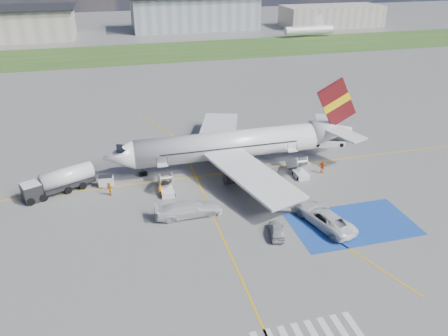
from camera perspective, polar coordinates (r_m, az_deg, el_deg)
The scene contains 21 objects.
ground at distance 51.51m, azimuth 4.50°, elevation -6.52°, with size 400.00×400.00×0.00m, color #60605E.
grass_strip at distance 139.19m, azimuth -8.71°, elevation 14.70°, with size 400.00×30.00×0.01m, color #2D4C1E.
taxiway_line_main at distance 61.39m, azimuth 0.87°, elevation -0.60°, with size 120.00×0.20×0.01m, color gold.
taxiway_line_cross at distance 42.65m, azimuth 2.43°, elevation -14.61°, with size 0.20×60.00×0.01m, color gold.
taxiway_line_diag at distance 61.39m, azimuth 0.87°, elevation -0.60°, with size 0.20×60.00×0.01m, color gold.
staging_box at distance 52.38m, azimuth 16.43°, elevation -7.05°, with size 14.00×8.00×0.01m, color #194197.
terminal_centre at distance 180.31m, azimuth -3.83°, elevation 19.54°, with size 48.00×18.00×12.00m, color gray.
terminal_east at distance 192.51m, azimuth 13.84°, elevation 18.73°, with size 40.00×16.00×8.00m, color #9F9589.
airliner at distance 62.06m, azimuth 1.73°, elevation 3.16°, with size 36.81×32.95×11.92m.
airstairs_fwd at distance 56.63m, azimuth -7.52°, elevation -2.65°, with size 1.90×5.20×3.60m.
airstairs_aft at distance 61.23m, azimuth 9.85°, elevation -0.45°, with size 1.90×5.20×3.60m.
fuel_tanker at distance 59.88m, azimuth -20.73°, elevation -1.85°, with size 9.14×5.70×3.06m.
gpu_cart at distance 59.62m, azimuth -15.13°, elevation -1.74°, with size 1.97×1.40×1.53m.
belt_loader at distance 72.04m, azimuth 13.54°, elevation 3.25°, with size 5.67×3.11×1.64m.
car_silver_a at distance 48.49m, azimuth 6.94°, elevation -8.04°, with size 1.59×3.95×1.35m, color #A7AAAE.
car_silver_b at distance 54.11m, azimuth 7.72°, elevation -4.01°, with size 1.56×4.49×1.48m, color #B5B6BC.
van_white_a at distance 50.95m, azimuth 12.98°, elevation -6.01°, with size 2.94×6.38×2.39m, color silver.
van_white_b at distance 51.34m, azimuth -4.64°, elevation -5.09°, with size 2.45×6.02×2.36m, color silver.
crew_fwd at distance 55.98m, azimuth -8.31°, elevation -2.84°, with size 0.59×0.39×1.63m, color orange.
crew_nose at distance 57.25m, azimuth -14.78°, elevation -2.71°, with size 0.87×0.68×1.79m, color orange.
crew_aft at distance 62.45m, azimuth 12.75°, elevation 0.15°, with size 1.10×0.46×1.88m, color #F65E0C.
Camera 1 is at (-14.92, -40.51, 28.11)m, focal length 35.00 mm.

